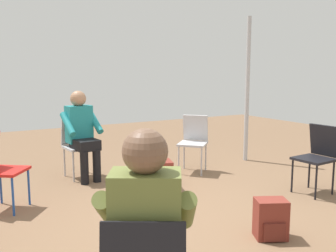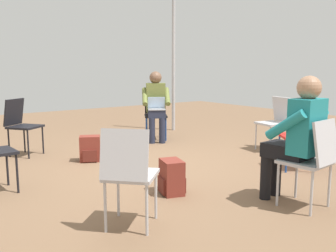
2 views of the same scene
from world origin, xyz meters
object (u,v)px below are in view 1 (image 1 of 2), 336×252
Objects in this scene: chair_south at (78,142)px; person_with_laptop at (147,231)px; chair_west at (317,154)px; backpack_near_laptop_user at (271,221)px; person_in_teal at (82,130)px; backpack_by_empty_chair at (164,176)px; chair_southwest at (194,139)px.

chair_south is 3.66m from person_with_laptop.
chair_west is 1.62m from backpack_near_laptop_user.
chair_west is at bearing 132.96° from person_in_teal.
person_with_laptop is 2.95m from backpack_by_empty_chair.
backpack_near_laptop_user is 1.79m from backpack_by_empty_chair.
chair_west is 3.12m from person_in_teal.
backpack_near_laptop_user is at bearing 101.86° from chair_south.
chair_southwest is at bearing -106.99° from backpack_near_laptop_user.
chair_west reaches higher than backpack_by_empty_chair.
chair_west is 0.69× the size of person_in_teal.
chair_southwest is 0.69× the size of person_with_laptop.
backpack_by_empty_chair is (0.80, 0.49, -0.34)m from chair_southwest.
chair_south is 0.69× the size of person_in_teal.
chair_west is at bearing 161.11° from chair_southwest.
backpack_near_laptop_user is (0.69, 2.27, -0.34)m from chair_southwest.
backpack_by_empty_chair is (-0.78, 0.94, -0.54)m from person_in_teal.
backpack_by_empty_chair is (-1.51, -2.48, -0.53)m from person_with_laptop.
chair_southwest is 2.36× the size of backpack_near_laptop_user.
chair_west is 3.35m from person_with_laptop.
chair_south is (1.59, -0.61, 0.00)m from chair_southwest.
person_in_teal reaches higher than chair_west.
person_in_teal is (-0.73, -3.42, 0.00)m from person_with_laptop.
backpack_near_laptop_user is (1.44, 0.65, -0.34)m from chair_west.
person_with_laptop is at bearing 23.49° from backpack_near_laptop_user.
backpack_by_empty_chair is at bearing 124.20° from person_in_teal.
person_in_teal reaches higher than chair_south.
chair_west is 2.36× the size of backpack_by_empty_chair.
person_with_laptop is 3.50m from person_in_teal.
chair_west is 2.36× the size of backpack_near_laptop_user.
person_in_teal is (1.58, -0.45, 0.20)m from chair_southwest.
chair_west is at bearing 130.95° from chair_south.
chair_southwest is 1.65m from person_in_teal.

